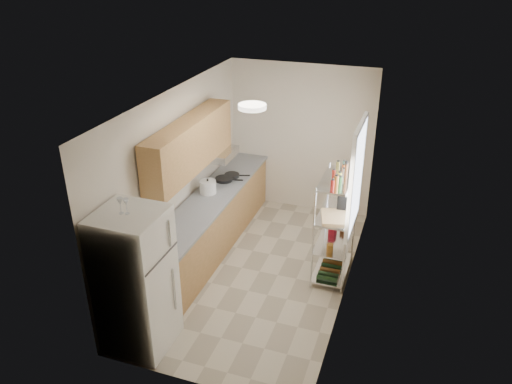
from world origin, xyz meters
TOP-DOWN VIEW (x-y plane):
  - room at (0.00, 0.00)m, footprint 2.52×4.42m
  - counter_run at (-0.92, 0.44)m, footprint 0.63×3.51m
  - upper_cabinets at (-1.05, 0.10)m, footprint 0.33×2.20m
  - range_hood at (-1.00, 0.90)m, footprint 0.50×0.60m
  - window at (1.23, 0.35)m, footprint 0.06×1.00m
  - bakers_rack at (1.00, 0.30)m, footprint 0.45×0.90m
  - ceiling_dome at (0.00, -0.30)m, footprint 0.34×0.34m
  - refrigerator at (-0.87, -1.81)m, footprint 0.72×0.72m
  - wine_glass_a at (-0.93, -1.83)m, footprint 0.07×0.07m
  - wine_glass_b at (-0.86, -1.82)m, footprint 0.06×0.06m
  - rice_cooker at (-1.00, 0.48)m, footprint 0.25×0.25m
  - frying_pan_large at (-0.94, 0.98)m, footprint 0.33×0.33m
  - frying_pan_small at (-0.87, 1.16)m, footprint 0.31×0.31m
  - cutting_board at (1.01, 0.14)m, footprint 0.45×0.52m
  - espresso_machine at (1.07, 0.45)m, footprint 0.18×0.26m
  - storage_bag at (0.94, 0.49)m, footprint 0.11×0.14m

SIDE VIEW (x-z plane):
  - counter_run at x=-0.92m, z-range 0.00..0.90m
  - storage_bag at x=0.94m, z-range 0.56..0.71m
  - refrigerator at x=-0.87m, z-range 0.00..1.75m
  - frying_pan_large at x=-0.94m, z-range 0.90..0.95m
  - frying_pan_small at x=-0.87m, z-range 0.90..0.95m
  - rice_cooker at x=-1.00m, z-range 0.90..1.10m
  - cutting_board at x=1.01m, z-range 1.01..1.04m
  - bakers_rack at x=1.00m, z-range 0.24..1.97m
  - espresso_machine at x=1.07m, z-range 1.01..1.29m
  - room at x=0.00m, z-range -0.01..2.61m
  - range_hood at x=-1.00m, z-range 1.33..1.45m
  - window at x=1.23m, z-range 0.82..2.28m
  - upper_cabinets at x=-1.05m, z-range 1.45..2.17m
  - wine_glass_b at x=-0.86m, z-range 1.75..1.93m
  - wine_glass_a at x=-0.93m, z-range 1.75..1.93m
  - ceiling_dome at x=0.00m, z-range 2.54..2.60m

